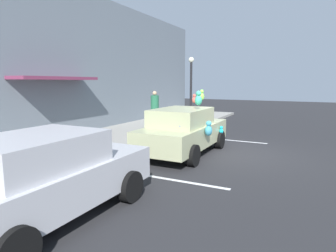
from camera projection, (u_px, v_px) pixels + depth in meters
name	position (u px, v px, depth m)	size (l,w,h in m)	color
ground_plane	(233.00, 154.00, 9.85)	(60.00, 60.00, 0.00)	#262628
sidewalk	(113.00, 139.00, 12.07)	(24.00, 4.00, 0.15)	gray
storefront_building	(70.00, 63.00, 12.54)	(24.00, 1.25, 6.40)	slate
parking_stripe_front	(223.00, 140.00, 12.30)	(0.12, 3.60, 0.01)	silver
parking_stripe_rear	(160.00, 178.00, 7.40)	(0.12, 3.60, 0.01)	silver
plush_covered_car	(183.00, 130.00, 9.77)	(4.18, 2.06, 2.14)	#ADB185
parked_sedan_behind	(45.00, 177.00, 5.04)	(4.10, 1.96, 1.54)	#B7B7BC
teddy_bear_on_sidewalk	(157.00, 129.00, 12.52)	(0.31, 0.26, 0.59)	brown
street_lamp_post	(191.00, 83.00, 15.27)	(0.28, 0.28, 3.53)	black
pedestrian_near_shopfront	(155.00, 111.00, 14.41)	(0.40, 0.40, 1.81)	#246543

